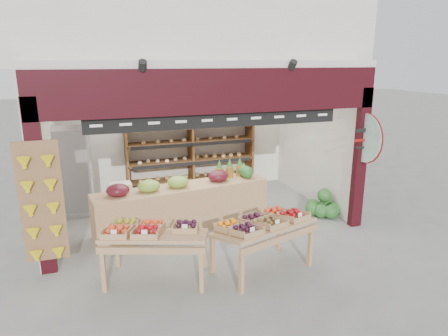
% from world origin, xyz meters
% --- Properties ---
extents(ground, '(60.00, 60.00, 0.00)m').
position_xyz_m(ground, '(0.00, 0.00, 0.00)').
color(ground, slate).
rests_on(ground, ground).
extents(shop_structure, '(6.36, 5.12, 5.40)m').
position_xyz_m(shop_structure, '(0.00, 1.61, 3.92)').
color(shop_structure, silver).
rests_on(shop_structure, ground).
extents(banana_board, '(0.60, 0.15, 1.80)m').
position_xyz_m(banana_board, '(-2.73, -1.17, 1.12)').
color(banana_board, brown).
rests_on(banana_board, ground).
extents(gift_sign, '(0.04, 0.93, 0.92)m').
position_xyz_m(gift_sign, '(2.75, -1.15, 1.75)').
color(gift_sign, silver).
rests_on(gift_sign, ground).
extents(back_shelving, '(3.06, 0.50, 1.89)m').
position_xyz_m(back_shelving, '(0.25, 1.95, 1.20)').
color(back_shelving, brown).
rests_on(back_shelving, ground).
extents(refrigerator, '(0.79, 0.79, 1.92)m').
position_xyz_m(refrigerator, '(-2.40, 1.42, 0.96)').
color(refrigerator, silver).
rests_on(refrigerator, ground).
extents(cardboard_stack, '(1.03, 0.74, 0.74)m').
position_xyz_m(cardboard_stack, '(-1.30, 0.84, 0.27)').
color(cardboard_stack, silver).
rests_on(cardboard_stack, ground).
extents(mid_counter, '(3.39, 1.11, 1.05)m').
position_xyz_m(mid_counter, '(-0.44, -0.09, 0.46)').
color(mid_counter, tan).
rests_on(mid_counter, ground).
extents(display_table_left, '(1.65, 1.25, 0.95)m').
position_xyz_m(display_table_left, '(-1.31, -1.73, 0.73)').
color(display_table_left, tan).
rests_on(display_table_left, ground).
extents(display_table_right, '(1.65, 1.22, 0.96)m').
position_xyz_m(display_table_right, '(0.35, -2.02, 0.74)').
color(display_table_right, tan).
rests_on(display_table_right, ground).
extents(watermelon_pile, '(0.71, 0.71, 0.56)m').
position_xyz_m(watermelon_pile, '(2.46, -0.39, 0.18)').
color(watermelon_pile, '#1C531B').
rests_on(watermelon_pile, ground).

